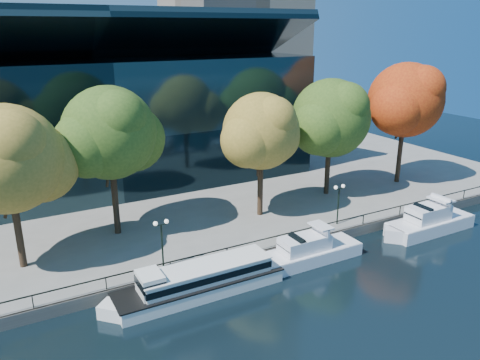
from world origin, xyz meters
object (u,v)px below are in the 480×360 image
tour_boat (196,281)px  tree_1 (10,161)px  tree_5 (407,102)px  lamp_1 (162,233)px  cruiser_far (427,222)px  cruiser_near (305,252)px  tree_3 (263,133)px  lamp_2 (339,195)px  tree_4 (332,120)px  tree_2 (112,135)px

tour_boat → tree_1: (-11.03, 9.02, 8.64)m
tree_5 → lamp_1: size_ratio=3.62×
cruiser_far → lamp_1: bearing=171.1°
lamp_1 → cruiser_far: bearing=-8.9°
cruiser_near → tree_1: tree_1 is taller
tree_3 → tree_5: (20.65, 1.01, 1.40)m
cruiser_far → lamp_2: size_ratio=2.67×
lamp_1 → lamp_2: 17.92m
tree_5 → lamp_2: tree_5 is taller
tour_boat → tree_5: 35.04m
tree_4 → tree_2: bearing=178.4°
tree_1 → tree_2: tree_2 is taller
tree_4 → tree_1: bearing=-176.4°
cruiser_far → tree_2: bearing=155.8°
tree_3 → tree_5: bearing=2.8°
tour_boat → lamp_2: bearing=12.1°
tour_boat → cruiser_near: 10.27m
lamp_1 → cruiser_near: bearing=-16.1°
cruiser_near → tree_4: bearing=44.1°
tree_2 → tree_3: size_ratio=1.10×
lamp_1 → tree_4: bearing=18.2°
tree_4 → lamp_1: 24.66m
tree_2 → tree_4: size_ratio=1.04×
tree_1 → lamp_2: 28.76m
tree_1 → lamp_2: bearing=-11.2°
tree_4 → tree_5: bearing=-4.2°
tree_4 → lamp_2: size_ratio=3.27×
cruiser_far → lamp_1: (-25.93, 4.08, 2.87)m
lamp_2 → tree_1: bearing=168.8°
tree_2 → cruiser_far: bearing=-24.2°
tour_boat → lamp_1: 4.73m
tree_1 → tree_3: tree_1 is taller
cruiser_near → tree_4: (11.21, 10.84, 8.66)m
tour_boat → lamp_1: size_ratio=3.56×
tree_3 → lamp_1: size_ratio=3.11×
tour_boat → lamp_2: size_ratio=3.56×
lamp_1 → tree_1: bearing=150.7°
tree_5 → lamp_1: (-33.35, -6.72, -6.99)m
cruiser_far → tree_2: tree_2 is taller
tree_1 → tree_5: (43.06, 1.27, 1.17)m
cruiser_near → lamp_1: bearing=163.9°
tree_1 → tree_5: bearing=1.7°
tour_boat → tree_3: (11.39, 9.27, 8.41)m
tree_5 → lamp_2: (-15.43, -6.72, -6.99)m
tree_2 → tree_4: bearing=-1.6°
tour_boat → lamp_1: (-1.32, 3.56, 2.82)m
tour_boat → tree_5: tree_5 is taller
tour_boat → tree_3: tree_3 is taller
tree_4 → tree_5: tree_5 is taller
tree_1 → tree_4: tree_4 is taller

